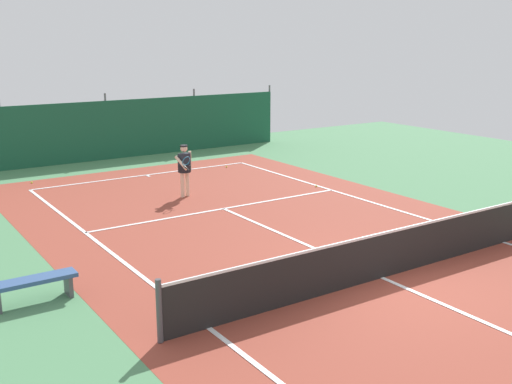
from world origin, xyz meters
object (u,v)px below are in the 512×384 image
tennis_ball_near_player (226,167)px  tennis_ball_midcourt (316,186)px  tennis_ball_by_sideline (32,183)px  tennis_net (383,255)px  tennis_player (185,167)px  parked_car (88,131)px  courtside_bench (33,284)px

tennis_ball_near_player → tennis_ball_midcourt: size_ratio=1.00×
tennis_ball_midcourt → tennis_ball_by_sideline: same height
tennis_net → tennis_ball_by_sideline: tennis_net is taller
tennis_ball_midcourt → tennis_player: bearing=163.2°
parked_car → courtside_bench: parked_car is taller
tennis_ball_by_sideline → parked_car: (3.85, 5.38, 0.81)m
tennis_ball_midcourt → courtside_bench: (-10.30, -4.30, 0.34)m
courtside_bench → tennis_player: bearing=42.7°
tennis_ball_near_player → parked_car: size_ratio=0.02×
tennis_ball_by_sideline → parked_car: bearing=54.4°
parked_car → courtside_bench: (-6.36, -15.51, -0.46)m
tennis_player → tennis_ball_by_sideline: bearing=-65.3°
tennis_net → tennis_ball_midcourt: (3.99, 7.03, -0.48)m
tennis_ball_by_sideline → tennis_ball_near_player: bearing=-11.4°
tennis_ball_near_player → tennis_ball_by_sideline: (-6.95, 1.40, 0.00)m
tennis_net → tennis_player: (-0.26, 8.31, 0.45)m
parked_car → tennis_player: bearing=-85.4°
courtside_bench → tennis_ball_near_player: bearing=42.7°
tennis_ball_by_sideline → parked_car: 6.66m
tennis_net → parked_car: parked_car is taller
tennis_net → tennis_ball_midcourt: tennis_net is taller
parked_car → courtside_bench: 16.77m
tennis_ball_near_player → courtside_bench: (-9.46, -8.73, 0.34)m
tennis_net → tennis_ball_by_sideline: 13.43m
tennis_player → parked_car: parked_car is taller
tennis_ball_midcourt → tennis_ball_by_sideline: size_ratio=1.00×
tennis_net → courtside_bench: tennis_net is taller
parked_car → tennis_ball_midcourt: bearing=-64.3°
tennis_ball_midcourt → parked_car: bearing=109.4°
tennis_ball_near_player → tennis_ball_midcourt: same height
courtside_bench → parked_car: bearing=67.7°
tennis_net → parked_car: (0.05, 18.24, 0.33)m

